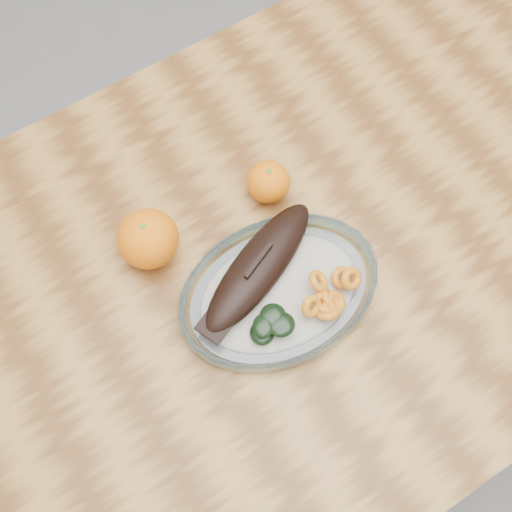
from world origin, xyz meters
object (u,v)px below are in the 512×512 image
at_px(dining_table, 299,267).
at_px(plated_meal, 278,289).
at_px(orange_left, 148,239).
at_px(orange_right, 268,182).

xyz_separation_m(dining_table, plated_meal, (-0.08, -0.05, 0.12)).
bearing_deg(dining_table, orange_left, 151.30).
bearing_deg(orange_left, plated_meal, -52.25).
xyz_separation_m(orange_left, orange_right, (0.19, -0.01, -0.01)).
height_order(orange_left, orange_right, orange_left).
bearing_deg(orange_left, orange_right, -2.55).
height_order(plated_meal, orange_left, orange_left).
xyz_separation_m(plated_meal, orange_left, (-0.12, 0.15, 0.02)).
bearing_deg(dining_table, plated_meal, -147.99).
relative_size(orange_left, orange_right, 1.35).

